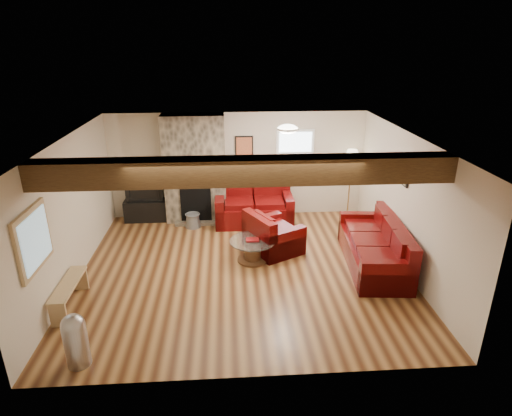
# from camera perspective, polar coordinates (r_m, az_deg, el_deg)

# --- Properties ---
(room) EXTENTS (8.00, 8.00, 8.00)m
(room) POSITION_cam_1_polar(r_m,az_deg,el_deg) (7.59, -1.81, 0.00)
(room) COLOR #4F2A14
(room) RESTS_ON ground
(floor) EXTENTS (6.00, 6.00, 0.00)m
(floor) POSITION_cam_1_polar(r_m,az_deg,el_deg) (8.14, -1.71, -8.21)
(floor) COLOR #4F2A14
(floor) RESTS_ON ground
(oak_beam) EXTENTS (6.00, 0.36, 0.38)m
(oak_beam) POSITION_cam_1_polar(r_m,az_deg,el_deg) (6.06, -1.46, 4.97)
(oak_beam) COLOR black
(oak_beam) RESTS_ON room
(chimney_breast) EXTENTS (1.40, 0.67, 2.50)m
(chimney_breast) POSITION_cam_1_polar(r_m,az_deg,el_deg) (9.98, -8.15, 4.97)
(chimney_breast) COLOR #3C372E
(chimney_breast) RESTS_ON floor
(back_window) EXTENTS (0.90, 0.08, 1.10)m
(back_window) POSITION_cam_1_polar(r_m,az_deg,el_deg) (10.20, 5.22, 7.39)
(back_window) COLOR white
(back_window) RESTS_ON room
(hatch_window) EXTENTS (0.08, 1.00, 0.90)m
(hatch_window) POSITION_cam_1_polar(r_m,az_deg,el_deg) (6.70, -27.51, -3.78)
(hatch_window) COLOR tan
(hatch_window) RESTS_ON room
(ceiling_dome) EXTENTS (0.40, 0.40, 0.18)m
(ceiling_dome) POSITION_cam_1_polar(r_m,az_deg,el_deg) (8.19, 4.24, 10.27)
(ceiling_dome) COLOR #F2E7CD
(ceiling_dome) RESTS_ON room
(artwork_back) EXTENTS (0.42, 0.06, 0.52)m
(artwork_back) POSITION_cam_1_polar(r_m,az_deg,el_deg) (10.05, -1.59, 8.13)
(artwork_back) COLOR black
(artwork_back) RESTS_ON room
(artwork_right) EXTENTS (0.06, 0.55, 0.42)m
(artwork_right) POSITION_cam_1_polar(r_m,az_deg,el_deg) (8.34, 18.89, 4.47)
(artwork_right) COLOR black
(artwork_right) RESTS_ON room
(sofa_three) EXTENTS (1.16, 2.37, 0.88)m
(sofa_three) POSITION_cam_1_polar(r_m,az_deg,el_deg) (8.40, 15.46, -4.62)
(sofa_three) COLOR #420804
(sofa_three) RESTS_ON floor
(loveseat) EXTENTS (1.79, 1.03, 0.95)m
(loveseat) POSITION_cam_1_polar(r_m,az_deg,el_deg) (9.96, -0.30, 0.63)
(loveseat) COLOR #420804
(loveseat) RESTS_ON floor
(armchair_red) EXTENTS (1.27, 1.33, 0.83)m
(armchair_red) POSITION_cam_1_polar(r_m,az_deg,el_deg) (8.67, 2.35, -3.15)
(armchair_red) COLOR #420804
(armchair_red) RESTS_ON floor
(coffee_table) EXTENTS (0.89, 0.89, 0.46)m
(coffee_table) POSITION_cam_1_polar(r_m,az_deg,el_deg) (8.34, -0.46, -5.69)
(coffee_table) COLOR #4A2C18
(coffee_table) RESTS_ON floor
(tv_cabinet) EXTENTS (1.01, 0.40, 0.50)m
(tv_cabinet) POSITION_cam_1_polar(r_m,az_deg,el_deg) (10.49, -14.36, -0.28)
(tv_cabinet) COLOR black
(tv_cabinet) RESTS_ON floor
(television) EXTENTS (0.87, 0.11, 0.50)m
(television) POSITION_cam_1_polar(r_m,az_deg,el_deg) (10.32, -14.62, 2.31)
(television) COLOR black
(television) RESTS_ON tv_cabinet
(floor_lamp) EXTENTS (0.44, 0.44, 1.70)m
(floor_lamp) POSITION_cam_1_polar(r_m,az_deg,el_deg) (10.11, 12.64, 6.24)
(floor_lamp) COLOR #AE8448
(floor_lamp) RESTS_ON floor
(pine_bench) EXTENTS (0.27, 1.14, 0.43)m
(pine_bench) POSITION_cam_1_polar(r_m,az_deg,el_deg) (7.62, -23.57, -10.60)
(pine_bench) COLOR tan
(pine_bench) RESTS_ON floor
(pedal_bin) EXTENTS (0.37, 0.37, 0.77)m
(pedal_bin) POSITION_cam_1_polar(r_m,az_deg,el_deg) (6.30, -22.92, -15.91)
(pedal_bin) COLOR #ABABB0
(pedal_bin) RESTS_ON floor
(coal_bucket) EXTENTS (0.35, 0.35, 0.33)m
(coal_bucket) POSITION_cam_1_polar(r_m,az_deg,el_deg) (9.93, -8.42, -1.62)
(coal_bucket) COLOR gray
(coal_bucket) RESTS_ON floor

